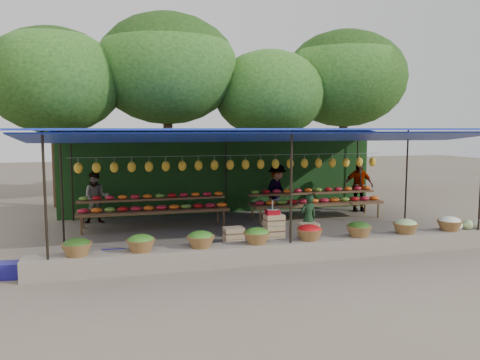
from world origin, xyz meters
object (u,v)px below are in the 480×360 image
object	(u,v)px
vendor_seated	(308,218)
blue_crate_back	(113,257)
crate_counter	(273,233)
blue_crate_front	(8,270)
weighing_scale	(272,211)

from	to	relation	value
vendor_seated	blue_crate_back	size ratio (longest dim) A/B	2.52
crate_counter	blue_crate_front	xyz separation A→B (m)	(-5.63, -0.97, -0.16)
crate_counter	weighing_scale	bearing A→B (deg)	180.00
blue_crate_front	crate_counter	bearing A→B (deg)	15.52
vendor_seated	blue_crate_back	distance (m)	4.80
crate_counter	blue_crate_back	bearing A→B (deg)	-171.83
crate_counter	weighing_scale	size ratio (longest dim) A/B	6.78
blue_crate_front	blue_crate_back	size ratio (longest dim) A/B	1.05
weighing_scale	blue_crate_back	size ratio (longest dim) A/B	0.73
crate_counter	blue_crate_back	size ratio (longest dim) A/B	4.97
weighing_scale	vendor_seated	bearing A→B (deg)	11.13
crate_counter	vendor_seated	distance (m)	1.06
blue_crate_front	blue_crate_back	bearing A→B (deg)	18.51
blue_crate_back	blue_crate_front	bearing A→B (deg)	-162.41
blue_crate_front	blue_crate_back	xyz separation A→B (m)	(1.92, 0.43, -0.01)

